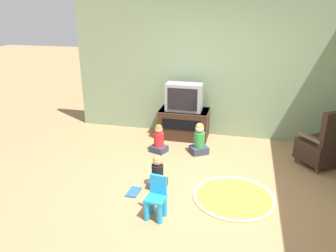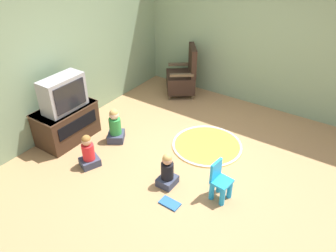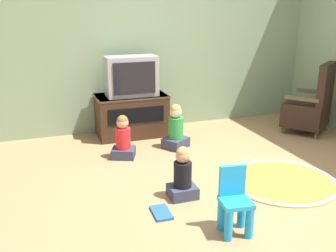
{
  "view_description": "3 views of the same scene",
  "coord_description": "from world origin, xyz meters",
  "px_view_note": "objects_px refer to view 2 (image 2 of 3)",
  "views": [
    {
      "loc": [
        0.48,
        -4.12,
        2.54
      ],
      "look_at": [
        -0.6,
        0.32,
        0.83
      ],
      "focal_mm": 35.0,
      "sensor_mm": 36.0,
      "label": 1
    },
    {
      "loc": [
        -3.48,
        -1.96,
        3.15
      ],
      "look_at": [
        -0.42,
        0.1,
        0.78
      ],
      "focal_mm": 35.0,
      "sensor_mm": 36.0,
      "label": 2
    },
    {
      "loc": [
        -1.94,
        -3.24,
        1.8
      ],
      "look_at": [
        -0.68,
        0.34,
        0.61
      ],
      "focal_mm": 42.0,
      "sensor_mm": 36.0,
      "label": 3
    }
  ],
  "objects_px": {
    "black_armchair": "(183,77)",
    "book": "(170,203)",
    "tv_cabinet": "(67,123)",
    "television": "(63,94)",
    "child_watching_right": "(115,127)",
    "child_watching_left": "(167,172)",
    "child_watching_center": "(88,153)",
    "yellow_kid_chair": "(220,184)"
  },
  "relations": [
    {
      "from": "tv_cabinet",
      "to": "black_armchair",
      "type": "distance_m",
      "value": 2.55
    },
    {
      "from": "television",
      "to": "child_watching_right",
      "type": "xyz_separation_m",
      "value": [
        0.41,
        -0.62,
        -0.6
      ]
    },
    {
      "from": "black_armchair",
      "to": "child_watching_center",
      "type": "bearing_deg",
      "value": -35.14
    },
    {
      "from": "black_armchair",
      "to": "yellow_kid_chair",
      "type": "xyz_separation_m",
      "value": [
        -2.28,
        -1.98,
        -0.14
      ]
    },
    {
      "from": "tv_cabinet",
      "to": "television",
      "type": "bearing_deg",
      "value": -90.0
    },
    {
      "from": "book",
      "to": "yellow_kid_chair",
      "type": "bearing_deg",
      "value": -132.56
    },
    {
      "from": "book",
      "to": "tv_cabinet",
      "type": "bearing_deg",
      "value": -5.64
    },
    {
      "from": "television",
      "to": "yellow_kid_chair",
      "type": "height_order",
      "value": "television"
    },
    {
      "from": "child_watching_left",
      "to": "child_watching_center",
      "type": "relative_size",
      "value": 0.97
    },
    {
      "from": "black_armchair",
      "to": "child_watching_center",
      "type": "height_order",
      "value": "black_armchair"
    },
    {
      "from": "child_watching_center",
      "to": "yellow_kid_chair",
      "type": "bearing_deg",
      "value": -53.24
    },
    {
      "from": "television",
      "to": "child_watching_center",
      "type": "xyz_separation_m",
      "value": [
        -0.31,
        -0.74,
        -0.62
      ]
    },
    {
      "from": "child_watching_right",
      "to": "black_armchair",
      "type": "bearing_deg",
      "value": -33.99
    },
    {
      "from": "black_armchair",
      "to": "book",
      "type": "bearing_deg",
      "value": -8.13
    },
    {
      "from": "child_watching_left",
      "to": "black_armchair",
      "type": "bearing_deg",
      "value": 27.66
    },
    {
      "from": "television",
      "to": "book",
      "type": "distance_m",
      "value": 2.35
    },
    {
      "from": "television",
      "to": "child_watching_right",
      "type": "distance_m",
      "value": 0.96
    },
    {
      "from": "black_armchair",
      "to": "yellow_kid_chair",
      "type": "height_order",
      "value": "black_armchair"
    },
    {
      "from": "television",
      "to": "child_watching_left",
      "type": "distance_m",
      "value": 2.03
    },
    {
      "from": "book",
      "to": "television",
      "type": "bearing_deg",
      "value": -5.85
    },
    {
      "from": "yellow_kid_chair",
      "to": "child_watching_left",
      "type": "bearing_deg",
      "value": 110.99
    },
    {
      "from": "black_armchair",
      "to": "child_watching_left",
      "type": "distance_m",
      "value": 2.78
    },
    {
      "from": "child_watching_left",
      "to": "tv_cabinet",
      "type": "bearing_deg",
      "value": 90.01
    },
    {
      "from": "child_watching_center",
      "to": "black_armchair",
      "type": "bearing_deg",
      "value": 24.39
    },
    {
      "from": "black_armchair",
      "to": "child_watching_center",
      "type": "relative_size",
      "value": 1.9
    },
    {
      "from": "yellow_kid_chair",
      "to": "tv_cabinet",
      "type": "bearing_deg",
      "value": 100.53
    },
    {
      "from": "yellow_kid_chair",
      "to": "child_watching_left",
      "type": "relative_size",
      "value": 1.07
    },
    {
      "from": "black_armchair",
      "to": "child_watching_center",
      "type": "xyz_separation_m",
      "value": [
        -2.76,
        -0.09,
        -0.15
      ]
    },
    {
      "from": "tv_cabinet",
      "to": "child_watching_left",
      "type": "xyz_separation_m",
      "value": [
        -0.01,
        -1.99,
        -0.08
      ]
    },
    {
      "from": "child_watching_center",
      "to": "child_watching_right",
      "type": "bearing_deg",
      "value": 31.83
    },
    {
      "from": "yellow_kid_chair",
      "to": "black_armchair",
      "type": "bearing_deg",
      "value": 47.88
    },
    {
      "from": "child_watching_right",
      "to": "television",
      "type": "bearing_deg",
      "value": 90.22
    },
    {
      "from": "black_armchair",
      "to": "book",
      "type": "relative_size",
      "value": 3.72
    },
    {
      "from": "child_watching_center",
      "to": "child_watching_right",
      "type": "height_order",
      "value": "child_watching_right"
    },
    {
      "from": "yellow_kid_chair",
      "to": "child_watching_center",
      "type": "distance_m",
      "value": 1.95
    },
    {
      "from": "yellow_kid_chair",
      "to": "book",
      "type": "bearing_deg",
      "value": 142.3
    },
    {
      "from": "tv_cabinet",
      "to": "child_watching_right",
      "type": "xyz_separation_m",
      "value": [
        0.41,
        -0.68,
        -0.05
      ]
    },
    {
      "from": "tv_cabinet",
      "to": "black_armchair",
      "type": "bearing_deg",
      "value": -16.18
    },
    {
      "from": "black_armchair",
      "to": "book",
      "type": "height_order",
      "value": "black_armchair"
    },
    {
      "from": "television",
      "to": "child_watching_right",
      "type": "height_order",
      "value": "television"
    },
    {
      "from": "yellow_kid_chair",
      "to": "child_watching_right",
      "type": "bearing_deg",
      "value": 90.11
    },
    {
      "from": "television",
      "to": "book",
      "type": "bearing_deg",
      "value": -97.92
    }
  ]
}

